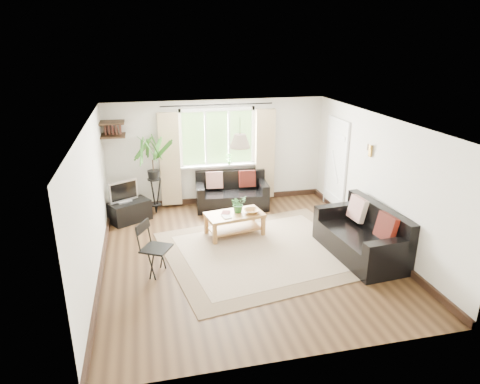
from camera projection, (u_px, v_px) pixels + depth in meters
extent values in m
plane|color=black|center=(245.00, 254.00, 7.71)|extent=(5.50, 5.50, 0.00)
plane|color=white|center=(245.00, 122.00, 6.90)|extent=(5.50, 5.50, 0.00)
cube|color=beige|center=(217.00, 152.00, 9.83)|extent=(5.00, 0.02, 2.40)
cube|color=beige|center=(302.00, 272.00, 4.78)|extent=(5.00, 0.02, 2.40)
cube|color=beige|center=(92.00, 203.00, 6.79)|extent=(0.02, 5.50, 2.40)
cube|color=beige|center=(378.00, 181.00, 7.83)|extent=(0.02, 5.50, 2.40)
cube|color=beige|center=(266.00, 251.00, 7.81)|extent=(3.97, 3.56, 0.02)
cube|color=silver|center=(336.00, 167.00, 9.45)|extent=(0.06, 0.96, 2.06)
imported|color=#295F26|center=(238.00, 204.00, 8.35)|extent=(0.39, 0.36, 0.34)
imported|color=#A17037|center=(252.00, 211.00, 8.34)|extent=(0.30, 0.30, 0.07)
imported|color=silver|center=(223.00, 217.00, 8.13)|extent=(0.19, 0.23, 0.02)
imported|color=#582723|center=(222.00, 213.00, 8.35)|extent=(0.23, 0.26, 0.02)
cube|color=black|center=(130.00, 211.00, 9.05)|extent=(0.94, 0.80, 0.44)
imported|color=#2D6023|center=(229.00, 159.00, 9.82)|extent=(0.14, 0.10, 0.27)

